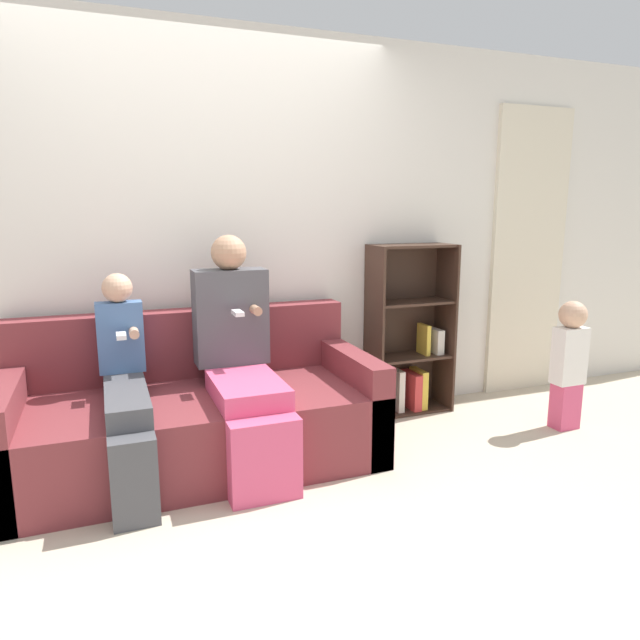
# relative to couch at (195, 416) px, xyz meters

# --- Properties ---
(ground_plane) EXTENTS (14.00, 14.00, 0.00)m
(ground_plane) POSITION_rel_couch_xyz_m (0.14, -0.57, -0.28)
(ground_plane) COLOR beige
(back_wall) EXTENTS (10.00, 0.06, 2.55)m
(back_wall) POSITION_rel_couch_xyz_m (0.14, 0.50, 1.00)
(back_wall) COLOR silver
(back_wall) RESTS_ON ground_plane
(curtain_panel) EXTENTS (0.67, 0.04, 2.19)m
(curtain_panel) POSITION_rel_couch_xyz_m (2.68, 0.45, 0.82)
(curtain_panel) COLOR beige
(curtain_panel) RESTS_ON ground_plane
(couch) EXTENTS (2.03, 0.94, 0.84)m
(couch) POSITION_rel_couch_xyz_m (0.00, 0.00, 0.00)
(couch) COLOR maroon
(couch) RESTS_ON ground_plane
(adult_seated) EXTENTS (0.43, 0.88, 1.30)m
(adult_seated) POSITION_rel_couch_xyz_m (0.25, -0.08, 0.38)
(adult_seated) COLOR #DB4C75
(adult_seated) RESTS_ON ground_plane
(child_seated) EXTENTS (0.25, 0.90, 1.09)m
(child_seated) POSITION_rel_couch_xyz_m (-0.37, -0.15, 0.26)
(child_seated) COLOR #47474C
(child_seated) RESTS_ON ground_plane
(toddler_standing) EXTENTS (0.21, 0.18, 0.86)m
(toddler_standing) POSITION_rel_couch_xyz_m (2.38, -0.35, 0.19)
(toddler_standing) COLOR #DB4C75
(toddler_standing) RESTS_ON ground_plane
(bookshelf) EXTENTS (0.59, 0.29, 1.20)m
(bookshelf) POSITION_rel_couch_xyz_m (1.58, 0.35, 0.24)
(bookshelf) COLOR #3D281E
(bookshelf) RESTS_ON ground_plane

